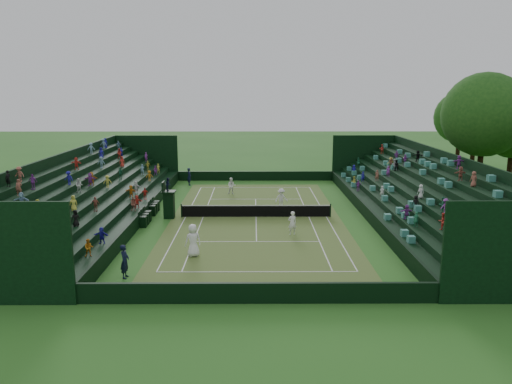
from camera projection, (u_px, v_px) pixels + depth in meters
ground at (256, 217)px, 38.78m from camera, size 160.00×160.00×0.00m
court_surface at (256, 217)px, 38.78m from camera, size 12.97×26.77×0.01m
perimeter_wall_north at (255, 176)px, 54.23m from camera, size 17.17×0.20×1.00m
perimeter_wall_south at (258, 293)px, 23.13m from camera, size 17.17×0.20×1.00m
perimeter_wall_east at (365, 211)px, 38.73m from camera, size 0.20×31.77×1.00m
perimeter_wall_west at (147, 211)px, 38.63m from camera, size 0.20×31.77×1.00m
north_grandstand at (420, 198)px, 38.54m from camera, size 6.60×32.00×4.90m
south_grandstand at (92, 198)px, 38.40m from camera, size 6.60×32.00×4.90m
tennis_net at (256, 211)px, 38.67m from camera, size 11.67×0.10×1.06m
scoreboard_tower at (419, 152)px, 53.91m from camera, size 2.00×1.00×3.70m
tree_row at (496, 124)px, 47.68m from camera, size 11.70×35.58×11.27m
umpire_chair at (169, 201)px, 38.27m from camera, size 1.01×1.01×3.16m
courtside_chairs at (150, 213)px, 38.32m from camera, size 0.54×5.51×1.16m
player_near_west at (193, 240)px, 29.50m from camera, size 1.13×0.96×1.98m
player_near_east at (292, 223)px, 33.98m from camera, size 0.69×0.55×1.64m
player_far_west at (232, 186)px, 47.14m from camera, size 0.81×0.66×1.58m
player_far_east at (281, 199)px, 41.42m from camera, size 1.24×0.95×1.70m
line_judge_north at (189, 177)px, 51.49m from camera, size 0.62×0.76×1.80m
line_judge_south at (125, 261)px, 26.17m from camera, size 0.48×0.69×1.81m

